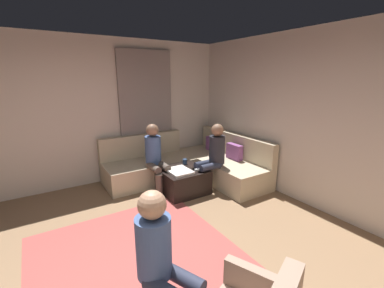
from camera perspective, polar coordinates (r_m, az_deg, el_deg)
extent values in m
cube|color=beige|center=(4.21, 28.11, 4.24)|extent=(6.00, 0.12, 2.70)
cube|color=beige|center=(5.06, -24.38, 6.16)|extent=(0.12, 6.00, 2.70)
cube|color=gray|center=(5.32, -10.10, 6.50)|extent=(0.06, 1.10, 2.50)
cube|color=#AD4C47|center=(3.09, -10.90, -25.51)|extent=(2.60, 2.20, 0.01)
cube|color=#C6B593|center=(5.23, 6.34, -5.28)|extent=(2.10, 0.85, 0.42)
cube|color=#C6B593|center=(5.32, 9.47, -0.13)|extent=(2.10, 0.14, 0.45)
cube|color=#C6B593|center=(5.12, -9.46, -5.84)|extent=(0.85, 1.70, 0.42)
cube|color=#C6B593|center=(5.30, -11.17, -0.25)|extent=(0.14, 1.70, 0.45)
cube|color=#8C4C8C|center=(5.61, 4.65, -0.31)|extent=(0.36, 0.12, 0.36)
cube|color=#8C4C8C|center=(5.09, 9.39, -2.04)|extent=(0.36, 0.12, 0.36)
cube|color=black|center=(4.59, -2.12, -8.10)|extent=(0.76, 0.76, 0.42)
cube|color=white|center=(4.37, -2.85, -6.07)|extent=(0.44, 0.36, 0.04)
cylinder|color=#334C72|center=(4.76, -1.62, -3.92)|extent=(0.08, 0.08, 0.10)
cube|color=white|center=(4.48, 1.46, -5.65)|extent=(0.05, 0.15, 0.02)
cube|color=#9E7F6B|center=(2.21, 14.87, -27.90)|extent=(0.55, 0.29, 0.22)
cylinder|color=#2D3347|center=(4.47, 2.02, -8.78)|extent=(0.12, 0.12, 0.42)
cylinder|color=#2D3347|center=(4.60, 0.75, -8.03)|extent=(0.12, 0.12, 0.42)
cylinder|color=#2D3347|center=(4.47, 4.18, -5.04)|extent=(0.12, 0.40, 0.12)
cylinder|color=#2D3347|center=(4.61, 2.85, -4.41)|extent=(0.12, 0.40, 0.12)
cylinder|color=#26262D|center=(4.58, 5.58, -1.31)|extent=(0.28, 0.28, 0.50)
sphere|color=#8C664C|center=(4.50, 5.70, 3.10)|extent=(0.22, 0.22, 0.22)
cylinder|color=brown|center=(4.47, -5.24, -8.80)|extent=(0.12, 0.12, 0.42)
cylinder|color=brown|center=(4.40, -7.35, -9.26)|extent=(0.12, 0.12, 0.42)
cylinder|color=brown|center=(4.54, -6.48, -4.80)|extent=(0.40, 0.12, 0.12)
cylinder|color=brown|center=(4.47, -8.56, -5.19)|extent=(0.40, 0.12, 0.12)
cylinder|color=#3F598C|center=(4.60, -8.67, -1.34)|extent=(0.28, 0.28, 0.50)
sphere|color=#8C664C|center=(4.52, -8.85, 3.06)|extent=(0.22, 0.22, 0.22)
cylinder|color=#2D3347|center=(2.28, -2.33, -27.51)|extent=(0.41, 0.27, 0.12)
cylinder|color=#3F598C|center=(2.17, -8.51, -21.67)|extent=(0.28, 0.28, 0.50)
sphere|color=tan|center=(1.98, -8.91, -13.23)|extent=(0.22, 0.22, 0.22)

